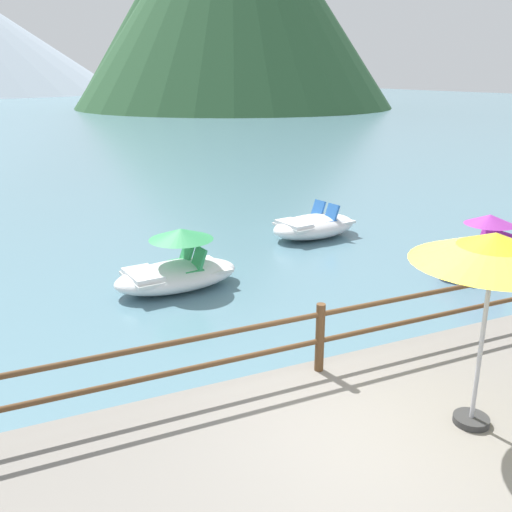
% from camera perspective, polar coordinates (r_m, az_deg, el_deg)
% --- Properties ---
extents(ground_plane, '(200.00, 200.00, 0.00)m').
position_cam_1_polar(ground_plane, '(44.58, -20.25, 11.43)').
color(ground_plane, slate).
extents(dock_railing, '(23.92, 0.12, 0.95)m').
position_cam_1_polar(dock_railing, '(7.51, 6.46, -7.39)').
color(dock_railing, brown).
rests_on(dock_railing, promenade_dock).
extents(beach_umbrella, '(1.70, 1.70, 2.24)m').
position_cam_1_polar(beach_umbrella, '(6.29, 22.78, 0.49)').
color(beach_umbrella, '#B2B2B7').
rests_on(beach_umbrella, promenade_dock).
extents(pedal_boat_0, '(2.70, 1.79, 0.90)m').
position_cam_1_polar(pedal_boat_0, '(15.19, 5.82, 3.03)').
color(pedal_boat_0, white).
rests_on(pedal_boat_0, ground).
extents(pedal_boat_1, '(2.50, 1.15, 1.28)m').
position_cam_1_polar(pedal_boat_1, '(13.37, 21.70, 0.24)').
color(pedal_boat_1, pink).
rests_on(pedal_boat_1, ground).
extents(pedal_boat_2, '(2.74, 1.67, 1.24)m').
position_cam_1_polar(pedal_boat_2, '(11.57, -7.96, -1.32)').
color(pedal_boat_2, white).
rests_on(pedal_boat_2, ground).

